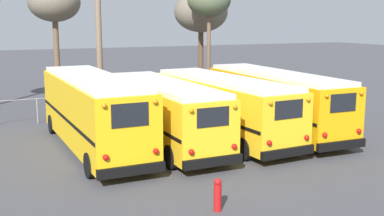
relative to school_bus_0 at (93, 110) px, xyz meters
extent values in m
plane|color=#424247|center=(4.63, -0.76, -1.79)|extent=(160.00, 160.00, 0.00)
cube|color=yellow|center=(0.00, 0.02, -0.07)|extent=(2.55, 10.49, 2.78)
cube|color=white|center=(0.00, 0.02, 1.42)|extent=(2.35, 10.07, 0.20)
cube|color=black|center=(0.06, -5.25, -1.28)|extent=(2.49, 0.23, 0.36)
cube|color=black|center=(0.06, -5.23, 0.69)|extent=(1.34, 0.04, 0.83)
sphere|color=red|center=(-0.86, -5.27, -0.69)|extent=(0.22, 0.22, 0.22)
sphere|color=orange|center=(-0.86, -5.27, 1.10)|extent=(0.18, 0.18, 0.18)
sphere|color=red|center=(0.97, -5.25, -0.69)|extent=(0.22, 0.22, 0.22)
sphere|color=orange|center=(0.97, -5.25, 1.10)|extent=(0.18, 0.18, 0.18)
cube|color=black|center=(-1.23, 0.00, -0.28)|extent=(0.14, 10.25, 0.14)
cube|color=black|center=(1.23, 0.03, -0.28)|extent=(0.14, 10.25, 0.14)
cylinder|color=black|center=(-1.18, 3.94, -1.31)|extent=(0.29, 0.95, 0.95)
cylinder|color=black|center=(1.10, 3.96, -1.31)|extent=(0.29, 0.95, 0.95)
cylinder|color=black|center=(-1.10, -3.93, -1.31)|extent=(0.29, 0.95, 0.95)
cylinder|color=black|center=(1.18, -3.90, -1.31)|extent=(0.29, 0.95, 0.95)
cube|color=yellow|center=(3.09, -0.72, -0.24)|extent=(2.43, 9.63, 2.41)
cube|color=white|center=(3.09, -0.72, 1.06)|extent=(2.24, 9.25, 0.20)
cube|color=black|center=(3.11, -5.57, -1.27)|extent=(2.44, 0.21, 0.36)
cube|color=black|center=(3.11, -5.55, 0.42)|extent=(1.31, 0.04, 0.72)
sphere|color=red|center=(2.21, -5.59, -0.78)|extent=(0.22, 0.22, 0.22)
sphere|color=orange|center=(2.21, -5.59, 0.74)|extent=(0.18, 0.18, 0.18)
sphere|color=red|center=(4.01, -5.58, -0.78)|extent=(0.22, 0.22, 0.22)
sphere|color=orange|center=(4.01, -5.58, 0.74)|extent=(0.18, 0.18, 0.18)
cube|color=black|center=(1.88, -0.73, -0.42)|extent=(0.07, 9.43, 0.14)
cube|color=black|center=(4.29, -0.72, -0.42)|extent=(0.07, 9.43, 0.14)
cylinder|color=black|center=(1.96, 2.78, -1.30)|extent=(0.28, 0.98, 0.98)
cylinder|color=black|center=(4.19, 2.79, -1.30)|extent=(0.28, 0.98, 0.98)
cylinder|color=black|center=(1.99, -4.24, -1.30)|extent=(0.28, 0.98, 0.98)
cylinder|color=black|center=(4.22, -4.23, -1.30)|extent=(0.28, 0.98, 0.98)
cube|color=yellow|center=(6.17, -0.67, -0.22)|extent=(2.96, 10.04, 2.47)
cube|color=white|center=(6.17, -0.67, 1.12)|extent=(2.74, 9.64, 0.20)
cube|color=black|center=(6.41, -5.67, -1.27)|extent=(2.55, 0.32, 0.36)
cube|color=black|center=(6.41, -5.65, 0.46)|extent=(1.37, 0.10, 0.74)
sphere|color=red|center=(5.48, -5.73, -0.77)|extent=(0.22, 0.22, 0.22)
sphere|color=orange|center=(5.48, -5.73, 0.80)|extent=(0.18, 0.18, 0.18)
sphere|color=red|center=(7.35, -5.64, -0.77)|extent=(0.22, 0.22, 0.22)
sphere|color=orange|center=(7.35, -5.64, 0.80)|extent=(0.18, 0.18, 0.18)
cube|color=black|center=(4.92, -0.73, -0.40)|extent=(0.49, 9.73, 0.14)
cube|color=black|center=(7.43, -0.61, -0.40)|extent=(0.49, 9.73, 0.14)
cylinder|color=black|center=(4.84, 2.94, -1.31)|extent=(0.33, 0.97, 0.96)
cylinder|color=black|center=(7.16, 3.05, -1.31)|extent=(0.33, 0.97, 0.96)
cylinder|color=black|center=(5.18, -4.39, -1.31)|extent=(0.33, 0.97, 0.96)
cylinder|color=black|center=(7.51, -4.28, -1.31)|extent=(0.33, 0.97, 0.96)
cube|color=#E5A00C|center=(9.26, -0.54, -0.15)|extent=(2.73, 10.42, 2.55)
cube|color=white|center=(9.26, -0.54, 1.22)|extent=(2.52, 10.00, 0.20)
cube|color=black|center=(9.09, -5.75, -1.25)|extent=(2.44, 0.28, 0.36)
cube|color=black|center=(9.09, -5.73, 0.55)|extent=(1.31, 0.07, 0.77)
sphere|color=red|center=(8.20, -5.73, -0.73)|extent=(0.22, 0.22, 0.22)
sphere|color=orange|center=(8.20, -5.73, 0.90)|extent=(0.18, 0.18, 0.18)
sphere|color=red|center=(9.98, -5.79, -0.73)|extent=(0.22, 0.22, 0.22)
sphere|color=orange|center=(9.98, -5.79, 0.90)|extent=(0.18, 0.18, 0.18)
cube|color=black|center=(8.06, -0.50, -0.35)|extent=(0.36, 10.14, 0.14)
cube|color=black|center=(10.47, -0.58, -0.35)|extent=(0.36, 10.14, 0.14)
cylinder|color=black|center=(8.28, 3.37, -1.28)|extent=(0.31, 1.03, 1.02)
cylinder|color=black|center=(10.50, 3.30, -1.28)|extent=(0.31, 1.03, 1.02)
cylinder|color=black|center=(8.02, -4.38, -1.28)|extent=(0.31, 1.03, 1.02)
cylinder|color=black|center=(10.25, -4.45, -1.28)|extent=(0.31, 1.03, 1.02)
cylinder|color=#75604C|center=(2.50, 8.34, 2.42)|extent=(0.36, 0.36, 8.41)
cylinder|color=brown|center=(10.36, 10.25, 0.83)|extent=(0.37, 0.37, 5.24)
ellipsoid|color=#6B6051|center=(10.36, 10.25, 4.49)|extent=(3.79, 3.79, 2.84)
cylinder|color=brown|center=(0.48, 11.53, 1.17)|extent=(0.36, 0.36, 5.92)
ellipsoid|color=#6B6051|center=(0.48, 11.53, 5.05)|extent=(3.33, 3.33, 2.50)
cylinder|color=brown|center=(9.47, 7.27, 1.31)|extent=(0.25, 0.25, 6.19)
ellipsoid|color=#4C563D|center=(9.47, 7.27, 5.17)|extent=(2.80, 2.80, 2.10)
cylinder|color=#939399|center=(-1.53, 6.75, -1.09)|extent=(0.06, 0.06, 1.40)
cylinder|color=#939399|center=(0.93, 6.75, -1.09)|extent=(0.06, 0.06, 1.40)
cylinder|color=#939399|center=(3.40, 6.75, -1.09)|extent=(0.06, 0.06, 1.40)
cylinder|color=#939399|center=(5.86, 6.75, -1.09)|extent=(0.06, 0.06, 1.40)
cylinder|color=#939399|center=(8.33, 6.75, -1.09)|extent=(0.06, 0.06, 1.40)
cylinder|color=#939399|center=(10.80, 6.75, -1.09)|extent=(0.06, 0.06, 1.40)
cylinder|color=#939399|center=(13.26, 6.75, -1.09)|extent=(0.06, 0.06, 1.40)
cylinder|color=#939399|center=(4.63, 6.75, -0.39)|extent=(17.26, 0.04, 0.04)
cylinder|color=#B21414|center=(1.65, -8.66, -1.36)|extent=(0.24, 0.24, 0.85)
sphere|color=#B21414|center=(1.65, -8.66, -0.87)|extent=(0.23, 0.23, 0.23)
camera|label=1|loc=(-4.89, -20.80, 3.90)|focal=45.00mm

